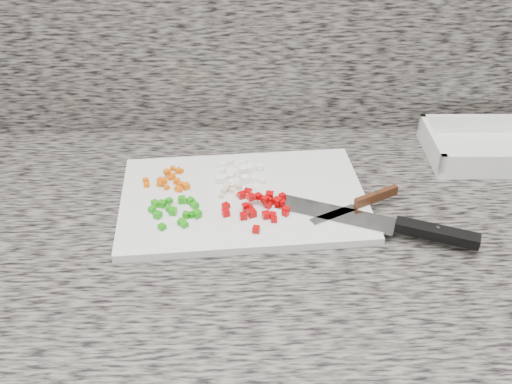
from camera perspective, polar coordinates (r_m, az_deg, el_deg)
countertop at (r=0.91m, az=0.13°, el=-3.64°), size 3.96×0.64×0.04m
cutting_board at (r=0.93m, az=-1.26°, el=-0.67°), size 0.41×0.29×0.01m
carrot_pile at (r=0.97m, az=-8.54°, el=1.17°), size 0.08×0.07×0.02m
onion_pile at (r=0.98m, az=-1.71°, el=2.03°), size 0.09×0.08×0.02m
green_pepper_pile at (r=0.90m, az=-8.02°, el=-1.78°), size 0.09×0.08×0.02m
red_pepper_pile at (r=0.90m, az=0.34°, el=-1.38°), size 0.11×0.11×0.02m
garlic_pile at (r=0.93m, az=-2.05°, el=0.08°), size 0.05×0.04×0.01m
chef_knife at (r=0.88m, az=14.26°, el=-3.32°), size 0.30×0.15×0.02m
paring_knife at (r=0.92m, az=10.92°, el=-0.89°), size 0.15×0.09×0.02m
tray at (r=1.14m, az=22.12°, el=4.04°), size 0.22×0.16×0.05m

